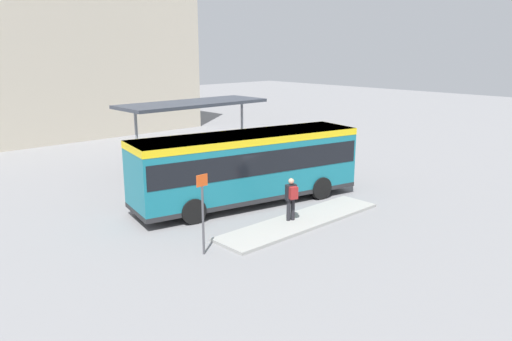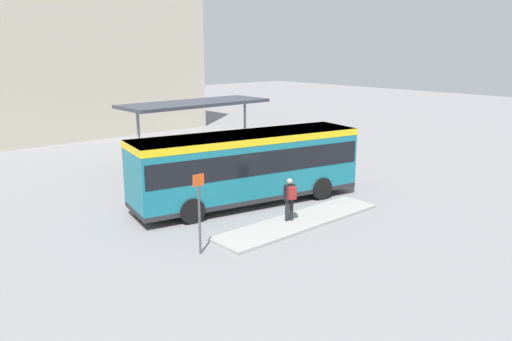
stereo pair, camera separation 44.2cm
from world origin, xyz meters
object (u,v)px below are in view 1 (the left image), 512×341
object	(u,v)px
bicycle_blue	(332,163)
city_bus	(248,163)
pedestrian_waiting	(291,197)
bicycle_orange	(318,161)
platform_sign	(203,211)
bicycle_yellow	(305,159)

from	to	relation	value
bicycle_blue	city_bus	bearing A→B (deg)	94.34
pedestrian_waiting	bicycle_blue	size ratio (longest dim) A/B	1.06
bicycle_blue	bicycle_orange	world-z (taller)	bicycle_orange
pedestrian_waiting	bicycle_orange	world-z (taller)	pedestrian_waiting
city_bus	bicycle_orange	bearing A→B (deg)	28.92
city_bus	pedestrian_waiting	bearing A→B (deg)	-87.84
city_bus	platform_sign	size ratio (longest dim) A/B	3.83
city_bus	pedestrian_waiting	distance (m)	3.30
pedestrian_waiting	bicycle_yellow	distance (m)	10.42
city_bus	bicycle_orange	xyz separation A→B (m)	(7.75, 2.42, -1.49)
bicycle_orange	bicycle_yellow	distance (m)	0.88
city_bus	pedestrian_waiting	size ratio (longest dim) A/B	6.19
bicycle_yellow	city_bus	bearing A→B (deg)	115.71
city_bus	bicycle_blue	distance (m)	8.27
bicycle_blue	platform_sign	xyz separation A→B (m)	(-12.92, -4.81, 1.20)
bicycle_orange	platform_sign	bearing A→B (deg)	116.93
pedestrian_waiting	bicycle_blue	bearing A→B (deg)	-40.98
pedestrian_waiting	bicycle_orange	xyz separation A→B (m)	(8.28, 5.60, -0.75)
bicycle_orange	bicycle_yellow	size ratio (longest dim) A/B	1.04
bicycle_orange	platform_sign	size ratio (longest dim) A/B	0.60
city_bus	bicycle_blue	size ratio (longest dim) A/B	6.59
city_bus	bicycle_yellow	size ratio (longest dim) A/B	6.69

